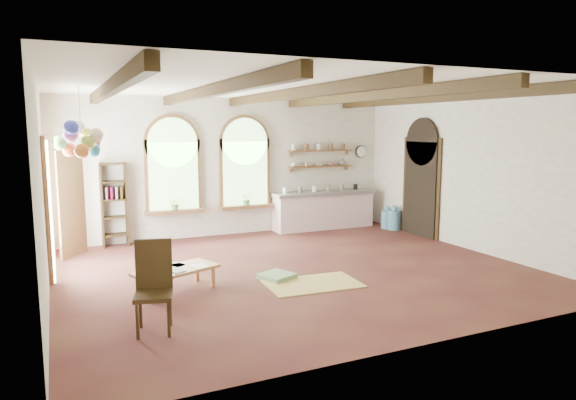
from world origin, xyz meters
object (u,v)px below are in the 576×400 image
kitchen_counter (323,210)px  side_chair (154,306)px  coffee_table (176,271)px  balloon_cluster (81,140)px

kitchen_counter → side_chair: side_chair is taller
coffee_table → balloon_cluster: bearing=137.2°
balloon_cluster → side_chair: bearing=-76.6°
kitchen_counter → balloon_cluster: size_ratio=2.34×
kitchen_counter → balloon_cluster: balloon_cluster is taller
kitchen_counter → side_chair: size_ratio=2.34×
side_chair → balloon_cluster: size_ratio=1.00×
side_chair → coffee_table: bearing=67.9°
kitchen_counter → coffee_table: kitchen_counter is taller
side_chair → balloon_cluster: 3.32m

